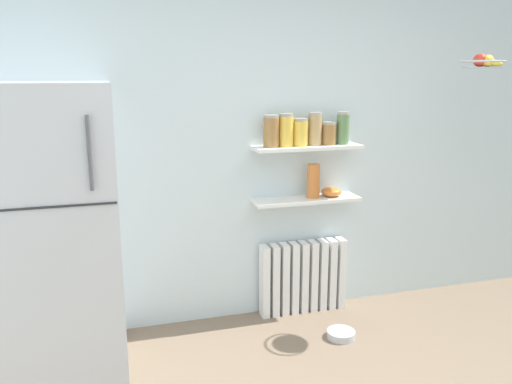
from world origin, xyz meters
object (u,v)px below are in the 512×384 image
(storage_jar_2, at_px, (301,132))
(storage_jar_4, at_px, (329,133))
(shelf_bowl, at_px, (331,192))
(storage_jar_5, at_px, (343,128))
(storage_jar_3, at_px, (315,129))
(refrigerator, at_px, (57,231))
(hanging_fruit_basket, at_px, (483,62))
(pet_food_bowl, at_px, (341,334))
(vase, at_px, (313,181))
(storage_jar_1, at_px, (286,130))
(radiator, at_px, (303,277))
(storage_jar_0, at_px, (271,131))

(storage_jar_2, relative_size, storage_jar_4, 1.18)
(storage_jar_2, distance_m, shelf_bowl, 0.52)
(storage_jar_4, height_order, storage_jar_5, storage_jar_5)
(storage_jar_3, bearing_deg, refrigerator, -172.33)
(storage_jar_5, distance_m, hanging_fruit_basket, 1.02)
(shelf_bowl, relative_size, pet_food_bowl, 0.77)
(storage_jar_4, height_order, vase, storage_jar_4)
(storage_jar_2, distance_m, vase, 0.38)
(shelf_bowl, bearing_deg, storage_jar_1, 180.00)
(radiator, bearing_deg, pet_food_bowl, -77.69)
(pet_food_bowl, bearing_deg, radiator, 102.31)
(storage_jar_0, xyz_separation_m, storage_jar_4, (0.44, 0.00, -0.03))
(storage_jar_0, xyz_separation_m, storage_jar_1, (0.11, 0.00, 0.00))
(refrigerator, xyz_separation_m, storage_jar_2, (1.65, 0.24, 0.52))
(storage_jar_4, bearing_deg, storage_jar_2, -180.00)
(vase, relative_size, shelf_bowl, 1.63)
(radiator, bearing_deg, refrigerator, -171.10)
(radiator, xyz_separation_m, storage_jar_3, (0.05, -0.03, 1.14))
(refrigerator, height_order, shelf_bowl, refrigerator)
(refrigerator, bearing_deg, pet_food_bowl, -6.47)
(vase, bearing_deg, storage_jar_0, -180.00)
(storage_jar_0, relative_size, storage_jar_1, 0.97)
(refrigerator, relative_size, storage_jar_2, 8.97)
(radiator, bearing_deg, storage_jar_2, -151.30)
(storage_jar_2, bearing_deg, vase, 0.00)
(refrigerator, xyz_separation_m, pet_food_bowl, (1.81, -0.21, -0.85))
(refrigerator, bearing_deg, shelf_bowl, 7.09)
(storage_jar_0, relative_size, storage_jar_3, 0.95)
(refrigerator, bearing_deg, storage_jar_3, 7.67)
(radiator, relative_size, hanging_fruit_basket, 2.27)
(refrigerator, height_order, vase, refrigerator)
(shelf_bowl, relative_size, hanging_fruit_basket, 0.52)
(storage_jar_2, height_order, shelf_bowl, storage_jar_2)
(storage_jar_5, bearing_deg, storage_jar_2, -180.00)
(radiator, distance_m, storage_jar_5, 1.17)
(storage_jar_4, relative_size, hanging_fruit_basket, 0.56)
(storage_jar_4, relative_size, shelf_bowl, 1.08)
(storage_jar_0, relative_size, vase, 0.90)
(storage_jar_1, bearing_deg, pet_food_bowl, -58.85)
(storage_jar_1, bearing_deg, storage_jar_0, -180.00)
(storage_jar_4, bearing_deg, vase, -180.00)
(storage_jar_2, xyz_separation_m, hanging_fruit_basket, (1.12, -0.45, 0.48))
(vase, relative_size, hanging_fruit_basket, 0.84)
(storage_jar_0, height_order, shelf_bowl, storage_jar_0)
(storage_jar_5, bearing_deg, pet_food_bowl, -111.10)
(pet_food_bowl, bearing_deg, storage_jar_1, 121.15)
(storage_jar_3, bearing_deg, storage_jar_0, 180.00)
(storage_jar_5, relative_size, hanging_fruit_basket, 0.79)
(radiator, xyz_separation_m, hanging_fruit_basket, (1.07, -0.48, 1.60))
(storage_jar_0, relative_size, pet_food_bowl, 1.13)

